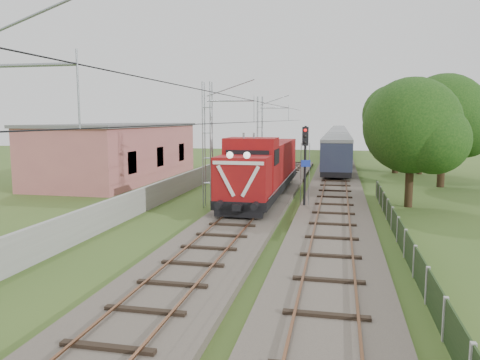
# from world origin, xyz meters

# --- Properties ---
(ground) EXTENTS (140.00, 140.00, 0.00)m
(ground) POSITION_xyz_m (0.00, 0.00, 0.00)
(ground) COLOR #37551F
(ground) RESTS_ON ground
(track_main) EXTENTS (4.20, 70.00, 0.45)m
(track_main) POSITION_xyz_m (0.00, 7.00, 0.18)
(track_main) COLOR #6B6054
(track_main) RESTS_ON ground
(track_side) EXTENTS (4.20, 80.00, 0.45)m
(track_side) POSITION_xyz_m (5.00, 20.00, 0.18)
(track_side) COLOR #6B6054
(track_side) RESTS_ON ground
(catenary) EXTENTS (3.31, 70.00, 8.00)m
(catenary) POSITION_xyz_m (-2.95, 12.00, 4.05)
(catenary) COLOR gray
(catenary) RESTS_ON ground
(boundary_wall) EXTENTS (0.25, 40.00, 1.50)m
(boundary_wall) POSITION_xyz_m (-6.50, 12.00, 0.75)
(boundary_wall) COLOR #9E9E99
(boundary_wall) RESTS_ON ground
(station_building) EXTENTS (8.40, 20.40, 5.22)m
(station_building) POSITION_xyz_m (-15.00, 24.00, 2.63)
(station_building) COLOR #BD6B65
(station_building) RESTS_ON ground
(fence) EXTENTS (0.12, 32.00, 1.20)m
(fence) POSITION_xyz_m (8.00, 3.00, 0.60)
(fence) COLOR black
(fence) RESTS_ON ground
(locomotive) EXTENTS (3.08, 17.56, 4.46)m
(locomotive) POSITION_xyz_m (0.00, 15.94, 2.29)
(locomotive) COLOR black
(locomotive) RESTS_ON ground
(coach_rake) EXTENTS (2.83, 84.44, 3.27)m
(coach_rake) POSITION_xyz_m (5.00, 66.35, 2.38)
(coach_rake) COLOR black
(coach_rake) RESTS_ON ground
(signal_post) EXTENTS (0.58, 0.45, 5.26)m
(signal_post) POSITION_xyz_m (3.17, 12.34, 3.61)
(signal_post) COLOR black
(signal_post) RESTS_ON ground
(tree_a) EXTENTS (6.43, 6.12, 8.33)m
(tree_a) POSITION_xyz_m (9.80, 14.80, 5.20)
(tree_a) COLOR #3B2618
(tree_a) RESTS_ON ground
(tree_b) EXTENTS (7.25, 6.90, 9.40)m
(tree_b) POSITION_xyz_m (13.72, 24.78, 5.86)
(tree_b) COLOR #3B2618
(tree_b) RESTS_ON ground
(tree_c) EXTENTS (6.74, 6.42, 8.74)m
(tree_c) POSITION_xyz_m (11.13, 34.56, 5.45)
(tree_c) COLOR #3B2618
(tree_c) RESTS_ON ground
(tree_d) EXTENTS (6.67, 6.35, 8.65)m
(tree_d) POSITION_xyz_m (13.50, 34.20, 5.39)
(tree_d) COLOR #3B2618
(tree_d) RESTS_ON ground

